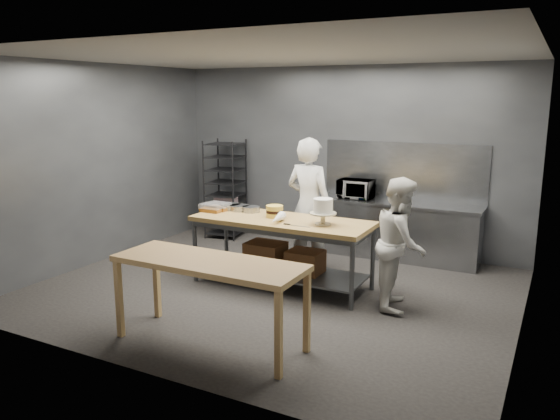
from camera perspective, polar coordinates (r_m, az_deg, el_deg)
name	(u,v)px	position (r m, az deg, el deg)	size (l,w,h in m)	color
ground	(273,290)	(7.29, -0.70, -8.32)	(6.00, 6.00, 0.00)	black
back_wall	(345,158)	(9.18, 6.76, 5.42)	(6.00, 0.04, 3.00)	#4C4F54
work_table	(282,244)	(7.30, 0.20, -3.58)	(2.40, 0.90, 0.92)	olive
near_counter	(209,268)	(5.56, -7.42, -6.07)	(2.00, 0.70, 0.90)	#A16F42
back_counter	(395,230)	(8.75, 11.95, -2.04)	(2.60, 0.60, 0.90)	slate
splashback_panel	(403,171)	(8.87, 12.74, 4.02)	(2.60, 0.02, 0.90)	slate
speed_rack	(226,190)	(9.88, -5.71, 2.13)	(0.69, 0.74, 1.75)	black
chef_behind	(309,205)	(7.85, 3.04, 0.51)	(0.71, 0.47, 1.95)	silver
chef_right	(401,243)	(6.67, 12.50, -3.40)	(0.77, 0.60, 1.59)	silver
microwave	(356,189)	(8.83, 7.92, 2.19)	(0.54, 0.37, 0.30)	black
frosted_cake_stand	(323,208)	(6.85, 4.52, 0.18)	(0.34, 0.34, 0.34)	#BDB497
layer_cake	(275,211)	(7.29, -0.57, -0.14)	(0.23, 0.23, 0.16)	#E2C048
cake_pans	(239,208)	(7.76, -4.28, 0.24)	(0.63, 0.30, 0.07)	gray
piping_bag	(277,219)	(6.94, -0.30, -0.92)	(0.12, 0.12, 0.38)	white
offset_spatula	(293,225)	(6.84, 1.38, -1.59)	(0.36, 0.02, 0.02)	slate
pastry_clamshells	(215,207)	(7.75, -6.80, 0.32)	(0.34, 0.34, 0.11)	#A46220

